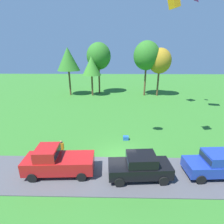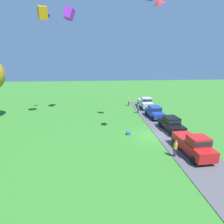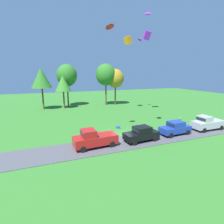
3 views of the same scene
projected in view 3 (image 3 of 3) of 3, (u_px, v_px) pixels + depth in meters
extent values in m
plane|color=#337528|center=(122.00, 136.00, 23.86)|extent=(120.00, 120.00, 0.00)
cube|color=#4C4C51|center=(130.00, 142.00, 21.74)|extent=(36.00, 4.40, 0.06)
cube|color=red|center=(95.00, 140.00, 20.02)|extent=(5.09, 2.15, 1.00)
cube|color=red|center=(88.00, 133.00, 19.51)|extent=(1.59, 1.83, 0.80)
cube|color=#19232D|center=(88.00, 133.00, 19.51)|extent=(1.62, 1.80, 0.44)
cylinder|color=black|center=(83.00, 149.00, 18.65)|extent=(0.69, 0.27, 0.68)
cylinder|color=black|center=(79.00, 143.00, 20.26)|extent=(0.69, 0.27, 0.68)
cylinder|color=black|center=(112.00, 144.00, 20.01)|extent=(0.69, 0.27, 0.68)
cylinder|color=black|center=(106.00, 139.00, 21.62)|extent=(0.69, 0.27, 0.68)
cube|color=black|center=(141.00, 135.00, 21.78)|extent=(4.51, 2.10, 0.80)
cube|color=black|center=(142.00, 129.00, 21.66)|extent=(2.11, 1.77, 0.70)
cube|color=#19232D|center=(142.00, 129.00, 21.66)|extent=(2.15, 1.74, 0.38)
cylinder|color=black|center=(135.00, 143.00, 20.49)|extent=(0.69, 0.29, 0.68)
cylinder|color=black|center=(127.00, 138.00, 22.00)|extent=(0.69, 0.29, 0.68)
cylinder|color=black|center=(155.00, 139.00, 21.74)|extent=(0.69, 0.29, 0.68)
cylinder|color=black|center=(147.00, 134.00, 23.25)|extent=(0.69, 0.29, 0.68)
cube|color=#1E389E|center=(175.00, 129.00, 24.09)|extent=(4.50, 2.06, 0.80)
cube|color=#1E389E|center=(176.00, 124.00, 23.97)|extent=(2.09, 1.76, 0.70)
cube|color=#19232D|center=(176.00, 124.00, 23.97)|extent=(2.13, 1.73, 0.38)
cylinder|color=black|center=(171.00, 135.00, 22.81)|extent=(0.69, 0.28, 0.68)
cylinder|color=black|center=(162.00, 132.00, 24.33)|extent=(0.69, 0.28, 0.68)
cylinder|color=black|center=(188.00, 132.00, 24.03)|extent=(0.69, 0.28, 0.68)
cylinder|color=black|center=(178.00, 129.00, 25.55)|extent=(0.69, 0.28, 0.68)
cube|color=#B7B7BC|center=(208.00, 124.00, 26.16)|extent=(5.01, 1.93, 1.00)
cube|color=#B7B7BC|center=(205.00, 119.00, 25.68)|extent=(1.51, 1.77, 0.80)
cube|color=#19232D|center=(205.00, 119.00, 25.68)|extent=(1.54, 1.73, 0.44)
cylinder|color=black|center=(204.00, 130.00, 24.85)|extent=(0.68, 0.24, 0.68)
cylinder|color=black|center=(194.00, 127.00, 26.50)|extent=(0.68, 0.24, 0.68)
cylinder|color=black|center=(221.00, 128.00, 26.04)|extent=(0.68, 0.24, 0.68)
cylinder|color=black|center=(211.00, 124.00, 27.68)|extent=(0.68, 0.24, 0.68)
cylinder|color=#2D334C|center=(201.00, 121.00, 29.50)|extent=(0.24, 0.24, 0.88)
cube|color=orange|center=(202.00, 117.00, 29.34)|extent=(0.36, 0.22, 0.60)
sphere|color=tan|center=(202.00, 114.00, 29.25)|extent=(0.22, 0.22, 0.22)
cylinder|color=#2D334C|center=(88.00, 138.00, 21.74)|extent=(0.24, 0.24, 0.88)
cube|color=orange|center=(88.00, 133.00, 21.57)|extent=(0.36, 0.22, 0.60)
sphere|color=#9E7051|center=(88.00, 129.00, 21.48)|extent=(0.22, 0.22, 0.22)
cylinder|color=#2D334C|center=(179.00, 125.00, 27.01)|extent=(0.24, 0.24, 0.88)
cube|color=#2D8E47|center=(180.00, 121.00, 26.84)|extent=(0.36, 0.22, 0.60)
sphere|color=tan|center=(180.00, 118.00, 26.75)|extent=(0.22, 0.22, 0.22)
cylinder|color=brown|center=(43.00, 99.00, 40.72)|extent=(0.36, 0.36, 5.03)
cone|color=#2D7023|center=(41.00, 78.00, 39.68)|extent=(4.53, 4.53, 4.53)
cylinder|color=brown|center=(64.00, 100.00, 42.17)|extent=(0.36, 0.36, 4.16)
cone|color=#387F28|center=(63.00, 83.00, 41.31)|extent=(3.74, 3.74, 3.74)
cylinder|color=brown|center=(68.00, 95.00, 44.48)|extent=(0.36, 0.36, 5.55)
ellipsoid|color=#2D7023|center=(67.00, 75.00, 43.39)|extent=(4.99, 4.99, 5.49)
cylinder|color=brown|center=(106.00, 94.00, 46.07)|extent=(0.36, 0.36, 5.66)
ellipsoid|color=#2D7023|center=(106.00, 75.00, 44.95)|extent=(5.09, 5.09, 5.60)
cylinder|color=brown|center=(115.00, 95.00, 46.94)|extent=(0.36, 0.36, 4.96)
ellipsoid|color=olive|center=(115.00, 78.00, 45.96)|extent=(4.46, 4.46, 4.91)
cube|color=blue|center=(118.00, 127.00, 26.93)|extent=(0.56, 0.40, 0.40)
pyramid|color=purple|center=(148.00, 13.00, 22.26)|extent=(1.38, 1.43, 0.54)
cube|color=orange|center=(128.00, 40.00, 35.75)|extent=(1.85, 1.57, 1.85)
cone|color=red|center=(109.00, 26.00, 21.29)|extent=(1.55, 1.56, 0.82)
cube|color=purple|center=(147.00, 35.00, 33.68)|extent=(1.56, 1.78, 1.99)
pyramid|color=purple|center=(141.00, 39.00, 36.88)|extent=(0.96, 0.76, 0.80)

